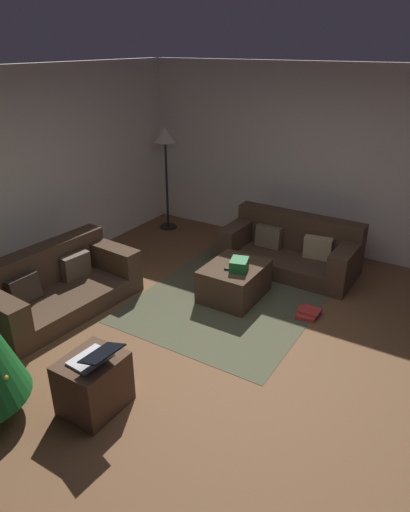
{
  "coord_description": "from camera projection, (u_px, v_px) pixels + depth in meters",
  "views": [
    {
      "loc": [
        -3.22,
        -1.69,
        2.83
      ],
      "look_at": [
        0.57,
        0.65,
        0.75
      ],
      "focal_mm": 32.32,
      "sensor_mm": 36.0,
      "label": 1
    }
  ],
  "objects": [
    {
      "name": "couch_left",
      "position": [
        54.0,
        286.0,
        5.31
      ],
      "size": [
        1.86,
        1.03,
        0.68
      ],
      "rotation": [
        0.0,
        0.0,
        3.07
      ],
      "color": "#473323",
      "rests_on": "ground_plane"
    },
    {
      "name": "couch_right",
      "position": [
        292.0,
        249.0,
        6.25
      ],
      "size": [
        0.87,
        1.78,
        0.71
      ],
      "rotation": [
        0.0,
        0.0,
        1.56
      ],
      "color": "#473323",
      "rests_on": "ground_plane"
    },
    {
      "name": "corner_partition",
      "position": [
        343.0,
        163.0,
        6.36
      ],
      "size": [
        0.12,
        6.4,
        2.6
      ],
      "primitive_type": "cube",
      "color": "silver",
      "rests_on": "ground_plane"
    },
    {
      "name": "tv_remote",
      "position": [
        231.0,
        269.0,
        5.36
      ],
      "size": [
        0.09,
        0.17,
        0.02
      ],
      "primitive_type": "cube",
      "rotation": [
        0.0,
        0.0,
        0.24
      ],
      "color": "black",
      "rests_on": "ottoman"
    },
    {
      "name": "rear_partition",
      "position": [
        1.0,
        184.0,
        5.43
      ],
      "size": [
        6.4,
        0.12,
        2.6
      ],
      "primitive_type": "cube",
      "color": "silver",
      "rests_on": "ground_plane"
    },
    {
      "name": "gift_box",
      "position": [
        239.0,
        265.0,
        5.34
      ],
      "size": [
        0.29,
        0.25,
        0.13
      ],
      "primitive_type": "cube",
      "rotation": [
        0.0,
        0.0,
        0.29
      ],
      "color": "#19662D",
      "rests_on": "ottoman"
    },
    {
      "name": "side_table",
      "position": [
        94.0,
        384.0,
        3.83
      ],
      "size": [
        0.52,
        0.44,
        0.49
      ],
      "primitive_type": "cube",
      "color": "#4C3323",
      "rests_on": "ground_plane"
    },
    {
      "name": "ottoman",
      "position": [
        234.0,
        281.0,
        5.55
      ],
      "size": [
        0.79,
        0.64,
        0.41
      ],
      "primitive_type": "cube",
      "color": "#473323",
      "rests_on": "ground_plane"
    },
    {
      "name": "book_stack",
      "position": [
        308.0,
        313.0,
        5.23
      ],
      "size": [
        0.32,
        0.27,
        0.07
      ],
      "color": "#B7332D",
      "rests_on": "ground_plane"
    },
    {
      "name": "laptop",
      "position": [
        95.0,
        357.0,
        3.68
      ],
      "size": [
        0.35,
        0.4,
        0.17
      ],
      "color": "silver",
      "rests_on": "side_table"
    },
    {
      "name": "area_rug",
      "position": [
        234.0,
        296.0,
        5.64
      ],
      "size": [
        2.6,
        2.0,
        0.01
      ],
      "primitive_type": "cube",
      "color": "#4A4B35",
      "rests_on": "ground_plane"
    },
    {
      "name": "ground_plane",
      "position": [
        231.0,
        361.0,
        4.49
      ],
      "size": [
        6.4,
        6.4,
        0.0
      ],
      "primitive_type": "plane",
      "color": "brown"
    },
    {
      "name": "corner_lamp",
      "position": [
        165.0,
        142.0,
        7.13
      ],
      "size": [
        0.36,
        0.36,
        1.65
      ],
      "color": "black",
      "rests_on": "ground_plane"
    }
  ]
}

